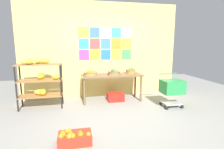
{
  "coord_description": "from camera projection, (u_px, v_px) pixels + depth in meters",
  "views": [
    {
      "loc": [
        -0.74,
        -3.23,
        1.54
      ],
      "look_at": [
        0.17,
        1.11,
        0.76
      ],
      "focal_mm": 27.85,
      "sensor_mm": 36.0,
      "label": 1
    }
  ],
  "objects": [
    {
      "name": "shopping_cart",
      "position": [
        172.0,
        88.0,
        4.25
      ],
      "size": [
        0.51,
        0.46,
        0.81
      ],
      "rotation": [
        0.0,
        0.0,
        -0.04
      ],
      "color": "black",
      "rests_on": "ground"
    },
    {
      "name": "fruit_basket_back_left",
      "position": [
        131.0,
        71.0,
        4.89
      ],
      "size": [
        0.3,
        0.3,
        0.16
      ],
      "color": "#9F793D",
      "rests_on": "display_table"
    },
    {
      "name": "fruit_basket_centre",
      "position": [
        114.0,
        72.0,
        4.66
      ],
      "size": [
        0.34,
        0.34,
        0.16
      ],
      "color": "olive",
      "rests_on": "display_table"
    },
    {
      "name": "display_table",
      "position": [
        112.0,
        78.0,
        4.71
      ],
      "size": [
        1.64,
        0.59,
        0.73
      ],
      "color": "brown",
      "rests_on": "ground"
    },
    {
      "name": "ground",
      "position": [
        115.0,
        121.0,
        3.53
      ],
      "size": [
        9.56,
        9.56,
        0.0
      ],
      "primitive_type": "plane",
      "color": "gray"
    },
    {
      "name": "produce_crate_under_table",
      "position": [
        115.0,
        97.0,
        4.79
      ],
      "size": [
        0.44,
        0.35,
        0.2
      ],
      "primitive_type": "cube",
      "color": "red",
      "rests_on": "ground"
    },
    {
      "name": "orange_crate_foreground",
      "position": [
        74.0,
        137.0,
        2.71
      ],
      "size": [
        0.51,
        0.32,
        0.22
      ],
      "color": "red",
      "rests_on": "ground"
    },
    {
      "name": "fruit_basket_right",
      "position": [
        91.0,
        73.0,
        4.54
      ],
      "size": [
        0.37,
        0.37,
        0.15
      ],
      "color": "olive",
      "rests_on": "display_table"
    },
    {
      "name": "banana_shelf_unit",
      "position": [
        40.0,
        77.0,
        4.16
      ],
      "size": [
        1.01,
        0.44,
        1.22
      ],
      "color": "black",
      "rests_on": "ground"
    },
    {
      "name": "back_wall_with_art",
      "position": [
        101.0,
        50.0,
        5.04
      ],
      "size": [
        4.56,
        0.07,
        2.71
      ],
      "color": "#EDCE68",
      "rests_on": "ground"
    }
  ]
}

